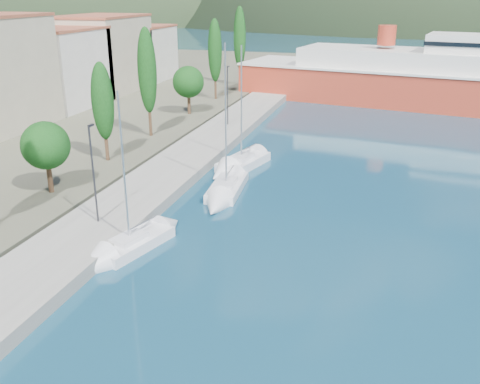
% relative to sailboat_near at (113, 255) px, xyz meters
% --- Properties ---
extents(ground, '(1400.00, 1400.00, 0.00)m').
position_rel_sailboat_near_xyz_m(ground, '(6.43, 109.46, -0.28)').
color(ground, navy).
extents(quay, '(5.00, 88.00, 0.80)m').
position_rel_sailboat_near_xyz_m(quay, '(-2.57, 15.46, 0.12)').
color(quay, gray).
rests_on(quay, ground).
extents(town_buildings, '(9.20, 69.20, 11.30)m').
position_rel_sailboat_near_xyz_m(town_buildings, '(-25.57, 26.36, 5.29)').
color(town_buildings, beige).
rests_on(town_buildings, land_strip).
extents(tree_row, '(3.59, 63.45, 11.39)m').
position_rel_sailboat_near_xyz_m(tree_row, '(-8.57, 22.33, 5.57)').
color(tree_row, '#47301E').
rests_on(tree_row, land_strip).
extents(lamp_posts, '(0.15, 49.33, 6.06)m').
position_rel_sailboat_near_xyz_m(lamp_posts, '(-2.57, 4.35, 3.80)').
color(lamp_posts, '#2D2D33').
rests_on(lamp_posts, quay).
extents(sailboat_near, '(3.93, 7.35, 10.12)m').
position_rel_sailboat_near_xyz_m(sailboat_near, '(0.00, 0.00, 0.00)').
color(sailboat_near, silver).
rests_on(sailboat_near, ground).
extents(sailboat_mid, '(2.85, 8.29, 11.71)m').
position_rel_sailboat_near_xyz_m(sailboat_mid, '(3.04, 10.26, 0.01)').
color(sailboat_mid, silver).
rests_on(sailboat_mid, ground).
extents(sailboat_far, '(4.18, 7.89, 11.07)m').
position_rel_sailboat_near_xyz_m(sailboat_far, '(1.88, 16.66, 0.03)').
color(sailboat_far, silver).
rests_on(sailboat_far, ground).
extents(ferry, '(53.76, 19.86, 10.45)m').
position_rel_sailboat_near_xyz_m(ferry, '(19.71, 49.97, 2.90)').
color(ferry, '#B53722').
rests_on(ferry, ground).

